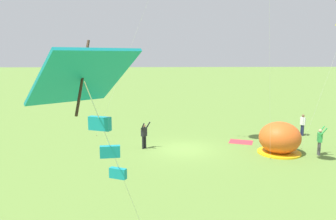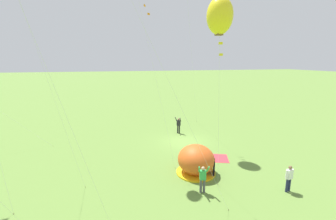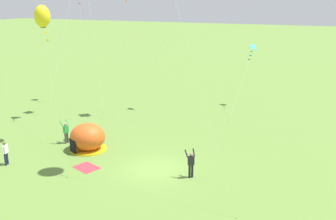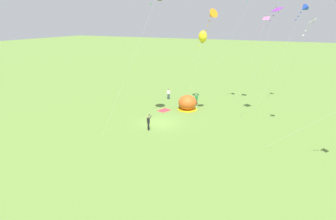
# 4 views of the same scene
# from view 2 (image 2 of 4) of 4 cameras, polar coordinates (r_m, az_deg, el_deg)

# --- Properties ---
(ground_plane) EXTENTS (300.00, 300.00, 0.00)m
(ground_plane) POSITION_cam_2_polar(r_m,az_deg,el_deg) (22.71, 4.04, -8.03)
(ground_plane) COLOR olive
(popup_tent) EXTENTS (2.81, 2.81, 2.10)m
(popup_tent) POSITION_cam_2_polar(r_m,az_deg,el_deg) (16.54, 7.16, -12.49)
(popup_tent) COLOR #D8591E
(popup_tent) RESTS_ON ground
(picnic_blanket) EXTENTS (2.05, 1.81, 0.01)m
(picnic_blanket) POSITION_cam_2_polar(r_m,az_deg,el_deg) (19.54, 13.08, -11.85)
(picnic_blanket) COLOR #CC333D
(picnic_blanket) RESTS_ON ground
(person_strolling) EXTENTS (0.29, 0.59, 1.72)m
(person_strolling) POSITION_cam_2_polar(r_m,az_deg,el_deg) (16.13, 28.40, -14.80)
(person_strolling) COLOR #1E2347
(person_strolling) RESTS_ON ground
(person_arms_raised) EXTENTS (0.56, 0.69, 1.89)m
(person_arms_raised) POSITION_cam_2_polar(r_m,az_deg,el_deg) (14.37, 8.83, -16.64)
(person_arms_raised) COLOR #4C4C51
(person_arms_raised) RESTS_ON ground
(person_near_tent) EXTENTS (0.70, 0.71, 1.89)m
(person_near_tent) POSITION_cam_2_polar(r_m,az_deg,el_deg) (24.90, 2.70, -3.72)
(person_near_tent) COLOR black
(person_near_tent) RESTS_ON ground
(kite_yellow) EXTENTS (2.66, 2.09, 10.79)m
(kite_yellow) POSITION_cam_2_polar(r_m,az_deg,el_deg) (11.34, 13.02, 22.25)
(kite_yellow) COLOR silver
(kite_yellow) RESTS_ON ground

